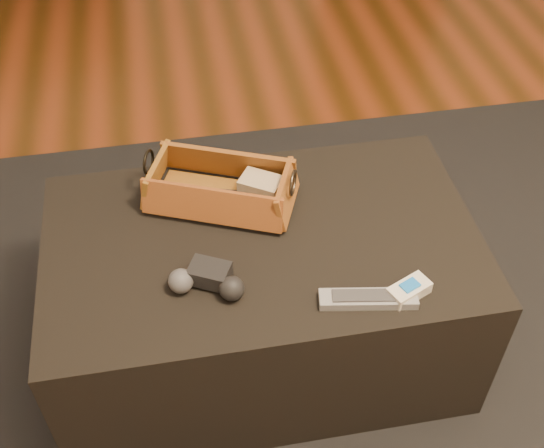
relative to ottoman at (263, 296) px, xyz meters
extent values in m
cube|color=brown|center=(-0.10, 0.02, -0.23)|extent=(5.00, 5.50, 0.01)
cube|color=black|center=(0.00, -0.05, -0.22)|extent=(2.60, 2.00, 0.01)
cube|color=black|center=(0.00, 0.00, 0.00)|extent=(1.00, 0.60, 0.42)
cube|color=black|center=(-0.10, 0.13, 0.23)|extent=(0.19, 0.09, 0.02)
cube|color=#C6AA8A|center=(0.02, 0.13, 0.25)|extent=(0.12, 0.11, 0.05)
cube|color=#A26E24|center=(-0.08, 0.14, 0.22)|extent=(0.34, 0.25, 0.01)
cube|color=brown|center=(-0.05, 0.21, 0.27)|extent=(0.32, 0.16, 0.09)
cube|color=#A35924|center=(-0.11, 0.07, 0.27)|extent=(0.32, 0.16, 0.09)
cube|color=#A25D24|center=(0.07, 0.08, 0.27)|extent=(0.09, 0.17, 0.09)
cube|color=brown|center=(-0.22, 0.20, 0.27)|extent=(0.09, 0.17, 0.09)
torus|color=#312A21|center=(0.09, 0.07, 0.30)|extent=(0.03, 0.06, 0.06)
torus|color=black|center=(-0.24, 0.20, 0.30)|extent=(0.03, 0.06, 0.06)
cube|color=black|center=(-0.13, -0.11, 0.24)|extent=(0.10, 0.09, 0.04)
sphere|color=#434347|center=(-0.19, -0.12, 0.24)|extent=(0.07, 0.07, 0.05)
sphere|color=black|center=(-0.09, -0.16, 0.24)|extent=(0.07, 0.07, 0.05)
cube|color=gray|center=(0.19, -0.22, 0.22)|extent=(0.21, 0.08, 0.02)
cube|color=#343437|center=(0.19, -0.22, 0.23)|extent=(0.15, 0.06, 0.00)
cube|color=silver|center=(0.28, -0.22, 0.22)|extent=(0.10, 0.08, 0.03)
cube|color=blue|center=(0.28, -0.22, 0.24)|extent=(0.05, 0.04, 0.01)
camera|label=1|loc=(-0.17, -1.07, 1.33)|focal=45.00mm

